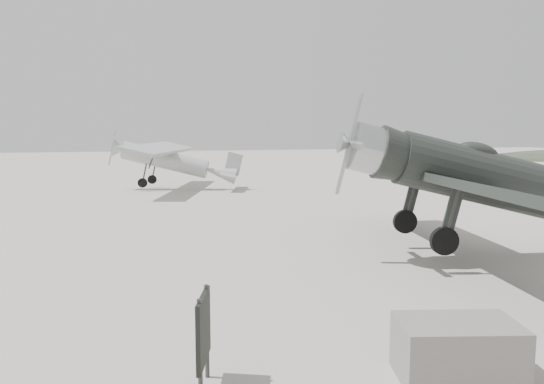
% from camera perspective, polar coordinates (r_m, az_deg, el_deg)
% --- Properties ---
extents(ground, '(160.00, 160.00, 0.00)m').
position_cam_1_polar(ground, '(17.30, 3.89, -5.67)').
color(ground, '#A8A395').
rests_on(ground, ground).
extents(lowwing_monoplane, '(9.55, 13.27, 4.26)m').
position_cam_1_polar(lowwing_monoplane, '(16.46, 22.66, 1.14)').
color(lowwing_monoplane, black).
rests_on(lowwing_monoplane, ground).
extents(highwing_monoplane, '(8.20, 11.38, 3.25)m').
position_cam_1_polar(highwing_monoplane, '(33.70, -10.87, 3.72)').
color(highwing_monoplane, '#989A9D').
rests_on(highwing_monoplane, ground).
extents(equipment_block, '(1.97, 1.50, 0.88)m').
position_cam_1_polar(equipment_block, '(8.66, 19.33, -15.78)').
color(equipment_block, slate).
rests_on(equipment_block, ground).
extents(sign_board, '(0.36, 0.96, 1.43)m').
position_cam_1_polar(sign_board, '(7.86, -7.40, -14.58)').
color(sign_board, '#333333').
rests_on(sign_board, ground).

